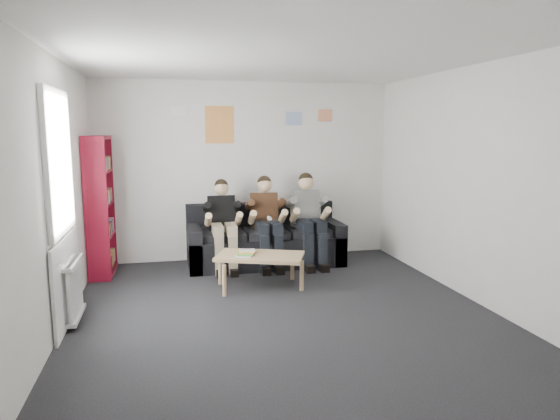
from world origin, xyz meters
The scene contains 14 objects.
room_shell centered at (0.00, 0.00, 1.35)m, with size 5.00×5.00×5.00m.
sofa centered at (0.20, 2.07, 0.31)m, with size 2.26×0.92×0.87m.
bookshelf centered at (-2.08, 2.02, 0.95)m, with size 0.28×0.85×1.90m.
coffee_table centered at (-0.08, 0.92, 0.37)m, with size 1.06×0.58×0.43m.
game_cases centered at (-0.26, 0.91, 0.46)m, with size 0.25×0.23×0.06m.
person_left centered at (-0.43, 1.87, 0.65)m, with size 0.37×0.80×1.28m.
person_middle centered at (0.20, 1.87, 0.66)m, with size 0.39×0.84×1.32m.
person_right centered at (0.83, 1.87, 0.67)m, with size 0.41×0.87×1.35m.
radiator centered at (-2.15, 0.20, 0.35)m, with size 0.10×0.64×0.60m.
window centered at (-2.22, 0.20, 1.03)m, with size 0.05×1.30×2.36m.
poster_large centered at (-0.40, 2.49, 2.05)m, with size 0.42×0.01×0.55m, color gold.
poster_blue centered at (0.75, 2.49, 2.15)m, with size 0.25×0.01×0.20m, color #3C6ECE.
poster_pink centered at (1.25, 2.49, 2.20)m, with size 0.22×0.01×0.18m, color #BC3A6A.
poster_sign centered at (-1.00, 2.49, 2.25)m, with size 0.20×0.01×0.14m, color white.
Camera 1 is at (-1.18, -5.07, 1.95)m, focal length 32.00 mm.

